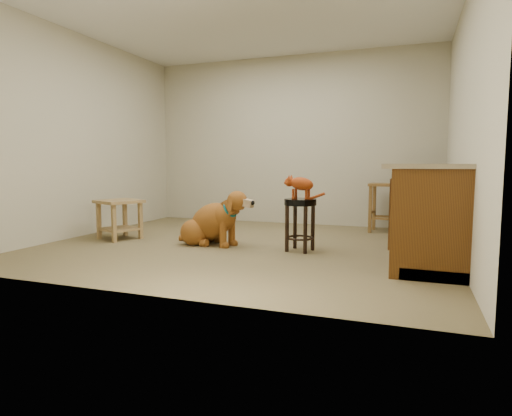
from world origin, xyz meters
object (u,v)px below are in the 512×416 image
at_px(side_table, 119,213).
at_px(golden_retriever, 212,223).
at_px(wood_stool, 383,207).
at_px(tabby_kitten, 300,184).
at_px(padded_stool, 300,214).

xyz_separation_m(side_table, golden_retriever, (1.26, 0.05, -0.07)).
distance_m(wood_stool, golden_retriever, 2.45).
relative_size(side_table, tabby_kitten, 1.35).
bearing_deg(wood_stool, padded_stool, -114.54).
bearing_deg(padded_stool, tabby_kitten, 164.99).
relative_size(side_table, golden_retriever, 0.58).
bearing_deg(tabby_kitten, padded_stool, -5.72).
bearing_deg(wood_stool, side_table, -150.94).
bearing_deg(padded_stool, golden_retriever, 179.71).
xyz_separation_m(side_table, tabby_kitten, (2.30, 0.05, 0.40)).
bearing_deg(side_table, tabby_kitten, 1.16).
distance_m(wood_stool, side_table, 3.51).
distance_m(padded_stool, tabby_kitten, 0.32).
bearing_deg(side_table, padded_stool, 1.09).
xyz_separation_m(wood_stool, side_table, (-3.07, -1.70, -0.03)).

